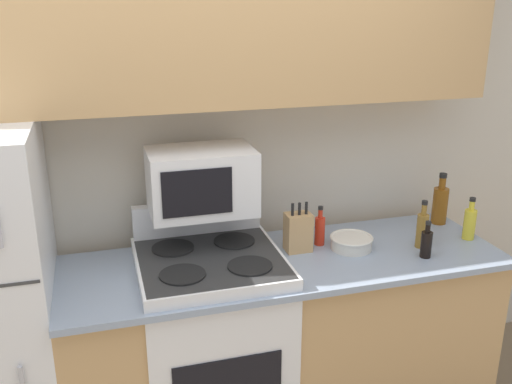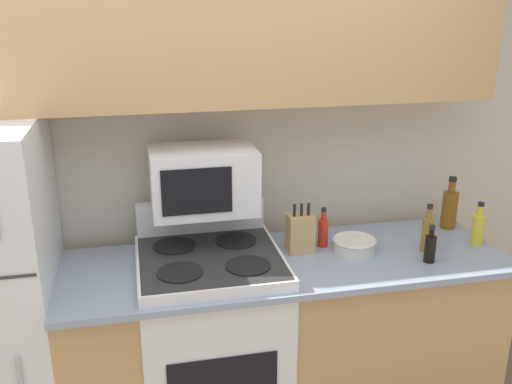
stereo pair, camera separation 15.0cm
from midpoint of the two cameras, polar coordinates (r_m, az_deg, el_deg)
wall_back at (r=2.89m, az=-4.02°, el=3.31°), size 8.00×0.05×2.55m
lower_cabinets at (r=2.92m, az=4.36°, el=-14.51°), size 2.07×0.68×0.89m
upper_cabinets at (r=2.59m, az=-3.71°, el=16.88°), size 2.74×0.34×0.75m
stove at (r=2.82m, az=-2.83°, el=-14.83°), size 0.65×0.66×1.10m
microwave at (r=2.62m, az=-3.68°, el=1.19°), size 0.48×0.32×0.29m
knife_block at (r=2.74m, az=6.03°, el=-4.11°), size 0.12×0.09×0.25m
bowl at (r=2.80m, az=11.34°, el=-5.19°), size 0.21×0.21×0.06m
bottle_hot_sauce at (r=2.81m, az=8.24°, el=-3.92°), size 0.05×0.05×0.20m
bottle_vinegar at (r=2.87m, az=18.22°, el=-3.95°), size 0.06×0.06×0.24m
bottle_cooking_spray at (r=3.04m, az=22.65°, el=-3.36°), size 0.06×0.06×0.22m
bottle_whiskey at (r=3.19m, az=20.08°, el=-1.52°), size 0.08×0.08×0.28m
bottle_soy_sauce at (r=2.77m, az=18.53°, el=-5.31°), size 0.05×0.05×0.18m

